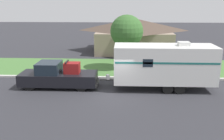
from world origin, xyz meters
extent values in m
plane|color=#2D2D33|center=(0.00, 0.00, 0.00)|extent=(120.00, 120.00, 0.00)
cube|color=beige|center=(0.00, 3.75, 0.07)|extent=(80.00, 0.30, 0.14)
cube|color=#477538|center=(0.00, 7.40, 0.01)|extent=(80.00, 7.00, 0.03)
cube|color=gray|center=(1.84, 15.85, 1.34)|extent=(9.35, 7.72, 2.68)
pyramid|color=#4C3D33|center=(1.84, 15.85, 3.46)|extent=(10.10, 8.34, 1.56)
cube|color=#4C3828|center=(1.84, 12.02, 1.05)|extent=(1.00, 0.06, 2.10)
cylinder|color=black|center=(-6.30, 0.53, 0.45)|extent=(0.91, 0.28, 0.91)
cylinder|color=black|center=(-6.30, 2.24, 0.45)|extent=(0.91, 0.28, 0.91)
cylinder|color=black|center=(-2.48, 0.53, 0.45)|extent=(0.91, 0.28, 0.91)
cylinder|color=black|center=(-2.48, 2.24, 0.45)|extent=(0.91, 0.28, 0.91)
cube|color=black|center=(-5.62, 1.38, 0.69)|extent=(3.23, 2.07, 0.88)
cube|color=#19232D|center=(-5.04, 1.38, 1.54)|extent=(1.68, 1.90, 0.82)
cube|color=black|center=(-2.72, 1.38, 0.69)|extent=(2.56, 2.07, 0.88)
cube|color=#333333|center=(-1.38, 1.38, 0.37)|extent=(0.12, 1.86, 0.20)
cube|color=maroon|center=(-3.29, 1.38, 1.53)|extent=(1.15, 0.87, 0.80)
cube|color=black|center=(-3.65, 1.38, 2.01)|extent=(0.10, 0.95, 0.08)
cylinder|color=black|center=(3.74, 0.29, 0.38)|extent=(0.76, 0.22, 0.76)
cylinder|color=black|center=(3.74, 2.48, 0.38)|extent=(0.76, 0.22, 0.76)
cylinder|color=black|center=(4.57, 0.29, 0.38)|extent=(0.76, 0.22, 0.76)
cylinder|color=black|center=(4.57, 2.48, 0.38)|extent=(0.76, 0.22, 0.76)
cube|color=silver|center=(3.57, 1.38, 1.93)|extent=(7.32, 2.47, 2.71)
cube|color=#1E6660|center=(3.57, 0.14, 2.27)|extent=(7.17, 0.01, 0.14)
cube|color=#383838|center=(-0.64, 1.38, 0.62)|extent=(1.11, 0.12, 0.10)
cylinder|color=silver|center=(-0.59, 1.38, 0.85)|extent=(0.28, 0.28, 0.36)
cube|color=silver|center=(4.89, 1.38, 3.43)|extent=(0.80, 0.68, 0.28)
cube|color=#19232D|center=(2.25, 0.14, 2.27)|extent=(0.70, 0.01, 0.56)
cylinder|color=brown|center=(8.11, 4.83, 0.58)|extent=(0.09, 0.09, 1.16)
cube|color=silver|center=(8.11, 4.83, 1.27)|extent=(0.48, 0.20, 0.22)
cylinder|color=brown|center=(0.86, 6.85, 1.24)|extent=(0.24, 0.24, 2.49)
sphere|color=#38662D|center=(0.86, 6.85, 3.64)|extent=(3.08, 3.08, 3.08)
camera|label=1|loc=(0.53, -16.55, 6.43)|focal=40.00mm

